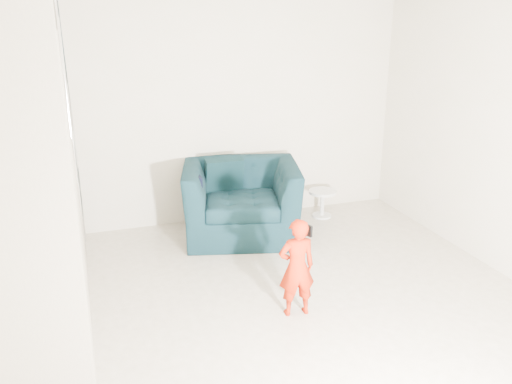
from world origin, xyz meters
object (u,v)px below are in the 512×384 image
armchair (241,200)px  side_table (322,199)px  toddler (297,267)px  staircase (11,235)px

armchair → side_table: armchair is taller
side_table → toddler: bearing=-120.5°
toddler → side_table: (1.22, 2.07, -0.21)m
toddler → armchair: bearing=-88.4°
staircase → side_table: bearing=27.9°
armchair → toddler: toddler is taller
staircase → armchair: bearing=35.0°
toddler → side_table: toddler is taller
armchair → staircase: bearing=-130.6°
armchair → side_table: 1.19m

